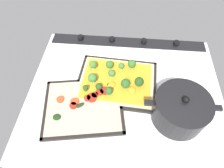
{
  "coord_description": "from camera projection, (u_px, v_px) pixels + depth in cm",
  "views": [
    {
      "loc": [
        1.47,
        46.26,
        68.44
      ],
      "look_at": [
        5.47,
        -0.04,
        4.42
      ],
      "focal_mm": 31.34,
      "sensor_mm": 36.0,
      "label": 1
    }
  ],
  "objects": [
    {
      "name": "ground_plane",
      "position": [
        125.0,
        93.0,
        0.84
      ],
      "size": [
        80.72,
        66.98,
        3.0
      ],
      "primitive_type": "cube",
      "color": "white"
    },
    {
      "name": "stove_control_panel",
      "position": [
        128.0,
        42.0,
        0.99
      ],
      "size": [
        77.5,
        7.0,
        2.6
      ],
      "color": "black",
      "rests_on": "ground_plane"
    },
    {
      "name": "baking_tray_front",
      "position": [
        117.0,
        82.0,
        0.85
      ],
      "size": [
        35.29,
        28.26,
        1.3
      ],
      "color": "black",
      "rests_on": "ground_plane"
    },
    {
      "name": "broccoli_pizza",
      "position": [
        116.0,
        80.0,
        0.83
      ],
      "size": [
        32.75,
        25.72,
        5.86
      ],
      "color": "beige",
      "rests_on": "baking_tray_front"
    },
    {
      "name": "baking_tray_back",
      "position": [
        84.0,
        107.0,
        0.78
      ],
      "size": [
        34.69,
        30.83,
        1.3
      ],
      "color": "black",
      "rests_on": "ground_plane"
    },
    {
      "name": "veggie_pizza_back",
      "position": [
        84.0,
        105.0,
        0.77
      ],
      "size": [
        31.92,
        28.06,
        1.9
      ],
      "color": "#E3AA8D",
      "rests_on": "baking_tray_back"
    },
    {
      "name": "cooking_pot",
      "position": [
        180.0,
        109.0,
        0.71
      ],
      "size": [
        26.89,
        20.08,
        13.66
      ],
      "color": "black",
      "rests_on": "ground_plane"
    }
  ]
}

